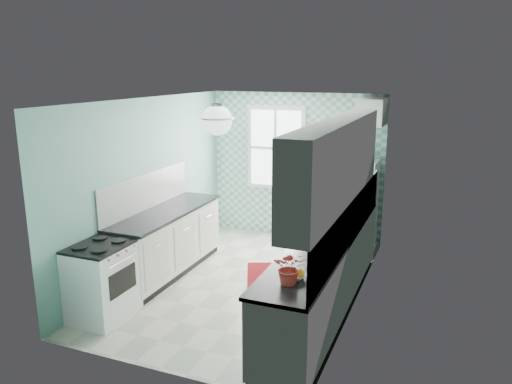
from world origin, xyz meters
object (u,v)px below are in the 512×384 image
at_px(fruit_bowl, 294,276).
at_px(potted_plant, 290,267).
at_px(fridge, 355,207).
at_px(sink, 342,220).
at_px(ceiling_light, 217,120).
at_px(stove, 102,280).
at_px(microwave, 357,152).

bearing_deg(fruit_bowl, potted_plant, -90.00).
height_order(fridge, sink, fridge).
bearing_deg(ceiling_light, fridge, 67.11).
xyz_separation_m(fridge, fruit_bowl, (0.09, -3.47, 0.23)).
distance_m(stove, microwave, 4.21).
bearing_deg(ceiling_light, fruit_bowl, -35.03).
xyz_separation_m(ceiling_light, fruit_bowl, (1.20, -0.84, -1.35)).
distance_m(fruit_bowl, potted_plant, 0.19).
bearing_deg(potted_plant, sink, 89.90).
bearing_deg(stove, potted_plant, -5.66).
distance_m(fruit_bowl, microwave, 3.53).
distance_m(ceiling_light, fridge, 3.26).
xyz_separation_m(fridge, sink, (0.09, -1.38, 0.19)).
bearing_deg(fruit_bowl, ceiling_light, 144.97).
bearing_deg(potted_plant, microwave, 91.43).
distance_m(fridge, fruit_bowl, 3.48).
xyz_separation_m(fridge, stove, (-2.31, -3.32, -0.28)).
bearing_deg(stove, sink, 40.00).
bearing_deg(microwave, fruit_bowl, 89.90).
height_order(fruit_bowl, microwave, microwave).
bearing_deg(stove, fridge, 56.29).
height_order(stove, potted_plant, potted_plant).
bearing_deg(fruit_bowl, fridge, 91.49).
height_order(ceiling_light, fridge, ceiling_light).
bearing_deg(ceiling_light, stove, -150.07).
relative_size(fruit_bowl, microwave, 0.51).
height_order(ceiling_light, fruit_bowl, ceiling_light).
relative_size(potted_plant, microwave, 0.68).
height_order(stove, sink, sink).
xyz_separation_m(ceiling_light, microwave, (1.11, 2.63, -0.70)).
xyz_separation_m(sink, potted_plant, (-0.00, -2.22, 0.18)).
relative_size(ceiling_light, microwave, 0.72).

